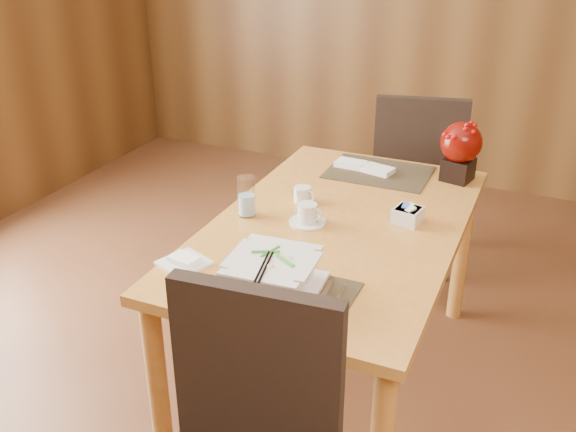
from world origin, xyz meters
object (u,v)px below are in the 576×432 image
at_px(water_glass, 247,196).
at_px(berry_decor, 461,148).
at_px(dining_table, 337,245).
at_px(bread_plate, 184,263).
at_px(coffee_cup, 307,215).
at_px(creamer_jug, 302,194).
at_px(far_chair, 416,174).
at_px(soup_setting, 272,275).
at_px(sugar_caddy, 408,215).

height_order(water_glass, berry_decor, berry_decor).
height_order(dining_table, bread_plate, bread_plate).
distance_m(coffee_cup, bread_plate, 0.52).
xyz_separation_m(creamer_jug, far_chair, (0.27, 0.93, -0.21)).
bearing_deg(berry_decor, soup_setting, -107.64).
distance_m(creamer_jug, far_chair, 0.99).
relative_size(creamer_jug, far_chair, 0.09).
bearing_deg(far_chair, bread_plate, 62.09).
distance_m(dining_table, bread_plate, 0.63).
distance_m(dining_table, water_glass, 0.40).
height_order(creamer_jug, berry_decor, berry_decor).
distance_m(dining_table, coffee_cup, 0.18).
relative_size(soup_setting, berry_decor, 1.17).
relative_size(dining_table, water_glass, 9.40).
height_order(dining_table, water_glass, water_glass).
bearing_deg(water_glass, far_chair, 69.83).
distance_m(soup_setting, berry_decor, 1.20).
height_order(berry_decor, bread_plate, berry_decor).
height_order(dining_table, sugar_caddy, sugar_caddy).
bearing_deg(sugar_caddy, water_glass, -162.20).
height_order(water_glass, sugar_caddy, water_glass).
bearing_deg(water_glass, dining_table, 12.95).
distance_m(soup_setting, sugar_caddy, 0.70).
bearing_deg(soup_setting, dining_table, 83.33).
bearing_deg(coffee_cup, berry_decor, 56.17).
bearing_deg(sugar_caddy, dining_table, -155.65).
bearing_deg(coffee_cup, soup_setting, -80.84).
bearing_deg(berry_decor, coffee_cup, -123.83).
relative_size(dining_table, far_chair, 1.49).
distance_m(dining_table, soup_setting, 0.56).
relative_size(berry_decor, far_chair, 0.26).
bearing_deg(sugar_caddy, berry_decor, 78.99).
xyz_separation_m(soup_setting, coffee_cup, (-0.08, 0.48, -0.02)).
bearing_deg(berry_decor, creamer_jug, -137.85).
distance_m(creamer_jug, berry_decor, 0.73).
bearing_deg(berry_decor, dining_table, -119.05).
relative_size(dining_table, creamer_jug, 16.90).
distance_m(coffee_cup, creamer_jug, 0.20).
height_order(sugar_caddy, bread_plate, sugar_caddy).
bearing_deg(creamer_jug, berry_decor, 57.91).
distance_m(sugar_caddy, far_chair, 0.98).
bearing_deg(berry_decor, water_glass, -134.89).
distance_m(soup_setting, far_chair, 1.61).
height_order(soup_setting, water_glass, water_glass).
xyz_separation_m(water_glass, sugar_caddy, (0.59, 0.19, -0.05)).
bearing_deg(dining_table, soup_setting, -92.85).
bearing_deg(water_glass, coffee_cup, 6.38).
xyz_separation_m(soup_setting, water_glass, (-0.32, 0.46, 0.02)).
xyz_separation_m(dining_table, soup_setting, (-0.03, -0.54, 0.15)).
bearing_deg(soup_setting, coffee_cup, 95.34).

